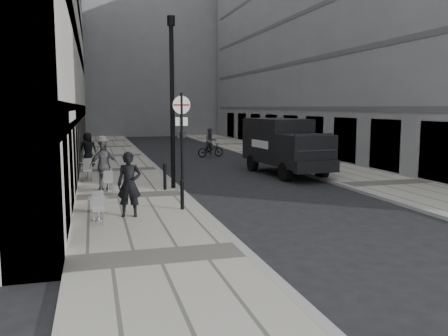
% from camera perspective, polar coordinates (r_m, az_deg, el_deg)
% --- Properties ---
extents(ground, '(120.00, 120.00, 0.00)m').
position_cam_1_polar(ground, '(8.90, 7.96, -15.23)').
color(ground, black).
rests_on(ground, ground).
extents(sidewalk, '(4.00, 60.00, 0.12)m').
position_cam_1_polar(sidewalk, '(25.78, -12.43, -0.30)').
color(sidewalk, '#9F9A8F').
rests_on(sidewalk, ground).
extents(far_sidewalk, '(4.00, 60.00, 0.12)m').
position_cam_1_polar(far_sidewalk, '(28.54, 10.20, 0.49)').
color(far_sidewalk, '#9F9A8F').
rests_on(far_sidewalk, ground).
extents(building_left, '(4.00, 45.00, 18.00)m').
position_cam_1_polar(building_left, '(32.62, -20.89, 16.74)').
color(building_left, beige).
rests_on(building_left, ground).
extents(building_right, '(6.00, 45.00, 20.00)m').
position_cam_1_polar(building_right, '(37.00, 13.32, 17.41)').
color(building_right, gray).
rests_on(building_right, ground).
extents(building_far, '(24.00, 16.00, 22.00)m').
position_cam_1_polar(building_far, '(64.16, -11.42, 13.99)').
color(building_far, gray).
rests_on(building_far, ground).
extents(walking_man, '(0.81, 0.62, 1.97)m').
position_cam_1_polar(walking_man, '(14.51, -11.33, -1.94)').
color(walking_man, black).
rests_on(walking_man, sidewalk).
extents(sign_post, '(0.65, 0.13, 3.80)m').
position_cam_1_polar(sign_post, '(17.31, -5.11, 4.48)').
color(sign_post, black).
rests_on(sign_post, sidewalk).
extents(lamppost, '(0.31, 0.31, 6.85)m').
position_cam_1_polar(lamppost, '(19.31, -6.27, 8.84)').
color(lamppost, black).
rests_on(lamppost, sidewalk).
extents(bollard_near, '(0.12, 0.12, 0.90)m').
position_cam_1_polar(bollard_near, '(15.39, -5.05, -3.31)').
color(bollard_near, black).
rests_on(bollard_near, sidewalk).
extents(bollard_far, '(0.13, 0.13, 0.99)m').
position_cam_1_polar(bollard_far, '(19.07, -7.13, -1.14)').
color(bollard_far, black).
rests_on(bollard_far, sidewalk).
extents(panel_van, '(2.68, 6.14, 2.82)m').
position_cam_1_polar(panel_van, '(24.18, 7.20, 2.96)').
color(panel_van, black).
rests_on(panel_van, ground).
extents(cyclist, '(1.94, 0.96, 2.00)m').
position_cam_1_polar(cyclist, '(32.57, -1.63, 2.71)').
color(cyclist, black).
rests_on(cyclist, ground).
extents(pedestrian_a, '(1.15, 0.48, 1.95)m').
position_cam_1_polar(pedestrian_a, '(19.30, -14.19, 0.24)').
color(pedestrian_a, '#5B5A60').
rests_on(pedestrian_a, sidewalk).
extents(pedestrian_b, '(1.30, 0.91, 1.84)m').
position_cam_1_polar(pedestrian_b, '(24.84, -14.39, 1.64)').
color(pedestrian_b, '#B6AFA8').
rests_on(pedestrian_b, sidewalk).
extents(pedestrian_c, '(1.02, 0.75, 1.91)m').
position_cam_1_polar(pedestrian_c, '(27.23, -16.04, 2.14)').
color(pedestrian_c, black).
rests_on(pedestrian_c, sidewalk).
extents(cafe_table_near, '(0.62, 1.41, 0.80)m').
position_cam_1_polar(cafe_table_near, '(14.36, -14.89, -4.49)').
color(cafe_table_near, '#AFB0B2').
rests_on(cafe_table_near, sidewalk).
extents(cafe_table_mid, '(0.72, 1.62, 0.92)m').
position_cam_1_polar(cafe_table_mid, '(22.48, -16.08, -0.16)').
color(cafe_table_mid, silver).
rests_on(cafe_table_mid, sidewalk).
extents(cafe_table_far, '(0.66, 1.49, 0.85)m').
position_cam_1_polar(cafe_table_far, '(19.21, -13.77, -1.43)').
color(cafe_table_far, '#A9A9AB').
rests_on(cafe_table_far, sidewalk).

